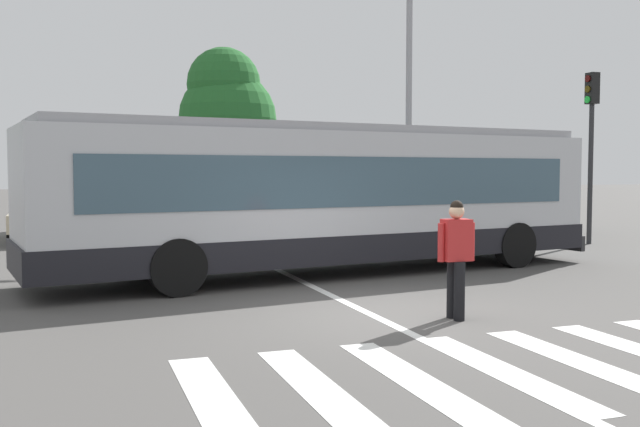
% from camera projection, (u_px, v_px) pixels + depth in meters
% --- Properties ---
extents(ground_plane, '(160.00, 160.00, 0.00)m').
position_uv_depth(ground_plane, '(379.00, 313.00, 10.73)').
color(ground_plane, '#514F4C').
extents(city_transit_bus, '(12.53, 4.53, 3.06)m').
position_uv_depth(city_transit_bus, '(329.00, 197.00, 14.85)').
color(city_transit_bus, black).
rests_on(city_transit_bus, ground_plane).
extents(pedestrian_crossing_street, '(0.58, 0.37, 1.72)m').
position_uv_depth(pedestrian_crossing_street, '(456.00, 253.00, 10.26)').
color(pedestrian_crossing_street, black).
rests_on(pedestrian_crossing_street, ground_plane).
extents(parked_car_champagne, '(1.98, 4.55, 1.35)m').
position_uv_depth(parked_car_champagne, '(42.00, 215.00, 21.99)').
color(parked_car_champagne, black).
rests_on(parked_car_champagne, ground_plane).
extents(parked_car_teal, '(2.01, 4.57, 1.35)m').
position_uv_depth(parked_car_teal, '(133.00, 213.00, 23.10)').
color(parked_car_teal, black).
rests_on(parked_car_teal, ground_plane).
extents(parked_car_red, '(2.18, 4.63, 1.35)m').
position_uv_depth(parked_car_red, '(212.00, 212.00, 24.11)').
color(parked_car_red, black).
rests_on(parked_car_red, ground_plane).
extents(parked_car_blue, '(2.02, 4.57, 1.35)m').
position_uv_depth(parked_car_blue, '(297.00, 211.00, 24.57)').
color(parked_car_blue, black).
rests_on(parked_car_blue, ground_plane).
extents(parked_car_black, '(2.10, 4.61, 1.35)m').
position_uv_depth(parked_car_black, '(363.00, 209.00, 25.64)').
color(parked_car_black, black).
rests_on(parked_car_black, ground_plane).
extents(parked_car_silver, '(2.06, 4.59, 1.35)m').
position_uv_depth(parked_car_silver, '(432.00, 208.00, 26.39)').
color(parked_car_silver, black).
rests_on(parked_car_silver, ground_plane).
extents(traffic_light_far_corner, '(0.33, 0.32, 4.98)m').
position_uv_depth(traffic_light_far_corner, '(591.00, 130.00, 20.74)').
color(traffic_light_far_corner, '#28282B').
rests_on(traffic_light_far_corner, ground_plane).
extents(bus_stop_shelter, '(4.30, 1.54, 3.25)m').
position_uv_depth(bus_stop_shelter, '(506.00, 163.00, 25.19)').
color(bus_stop_shelter, '#28282B').
rests_on(bus_stop_shelter, ground_plane).
extents(twin_arm_street_lamp, '(5.18, 0.32, 8.37)m').
position_uv_depth(twin_arm_street_lamp, '(409.00, 72.00, 22.55)').
color(twin_arm_street_lamp, '#939399').
rests_on(twin_arm_street_lamp, ground_plane).
extents(background_tree_right, '(4.25, 4.25, 7.47)m').
position_uv_depth(background_tree_right, '(226.00, 109.00, 31.04)').
color(background_tree_right, brown).
rests_on(background_tree_right, ground_plane).
extents(crosswalk_painted_stripes, '(7.69, 3.17, 0.01)m').
position_uv_depth(crosswalk_painted_stripes, '(542.00, 366.00, 7.82)').
color(crosswalk_painted_stripes, silver).
rests_on(crosswalk_painted_stripes, ground_plane).
extents(lane_center_line, '(0.16, 24.00, 0.01)m').
position_uv_depth(lane_center_line, '(325.00, 292.00, 12.57)').
color(lane_center_line, silver).
rests_on(lane_center_line, ground_plane).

